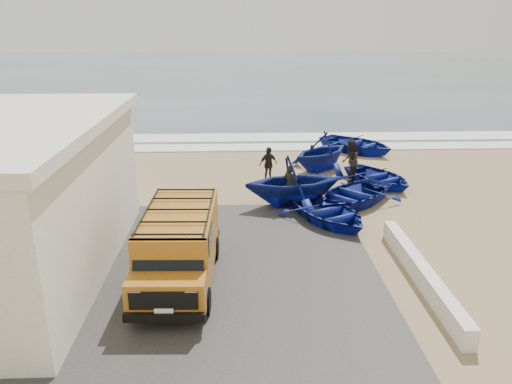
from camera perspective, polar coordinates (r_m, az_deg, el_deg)
name	(u,v)px	position (r m, az deg, el deg)	size (l,w,h in m)	color
ground	(235,239)	(16.16, -2.44, -5.39)	(160.00, 160.00, 0.00)	#9A8159
slab	(164,269)	(14.51, -10.48, -8.63)	(12.00, 10.00, 0.05)	#3A3735
ocean	(236,70)	(71.02, -2.34, 13.72)	(180.00, 88.00, 0.01)	#385166
surf_line	(235,148)	(27.52, -2.39, 5.09)	(180.00, 1.60, 0.06)	white
surf_wash	(235,138)	(29.96, -2.38, 6.23)	(180.00, 2.20, 0.04)	white
parapet	(421,273)	(14.21, 18.37, -8.82)	(0.35, 6.00, 0.55)	silver
van	(179,244)	(13.42, -8.84, -5.91)	(2.01, 4.72, 2.00)	#B16A1A
boat_near_left	(328,212)	(17.48, 8.22, -2.29)	(2.59, 3.63, 0.75)	navy
boat_near_right	(353,194)	(19.33, 11.00, -0.26)	(2.76, 3.87, 0.80)	navy
boat_mid_left	(293,181)	(18.71, 4.28, 1.24)	(3.17, 3.68, 1.94)	navy
boat_mid_right	(378,177)	(21.86, 13.79, 1.69)	(2.44, 3.42, 0.71)	navy
boat_far_left	(321,151)	(23.40, 7.46, 4.62)	(2.96, 3.43, 1.80)	navy
boat_far_right	(356,144)	(27.15, 11.40, 5.41)	(2.99, 4.19, 0.87)	navy
fisherman_front	(290,185)	(18.90, 3.89, 0.82)	(0.57, 0.37, 1.55)	black
fisherman_middle	(350,161)	(22.00, 10.72, 3.53)	(0.88, 0.69, 1.81)	black
fisherman_back	(268,164)	(21.66, 1.41, 3.20)	(0.89, 0.37, 1.51)	black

